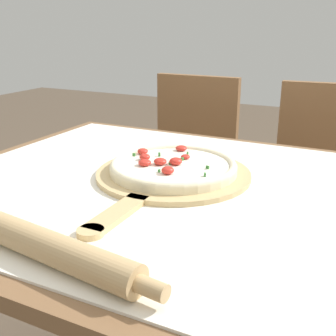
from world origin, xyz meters
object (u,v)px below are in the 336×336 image
Objects in this scene: pizza at (173,166)px; chair_left at (188,163)px; chair_right at (321,183)px; pizza_peel at (170,176)px; rolling_pin at (49,247)px.

chair_left reaches higher than pizza.
chair_right is at bearing 0.70° from chair_left.
pizza_peel is at bearing -87.26° from pizza.
pizza reaches higher than pizza_peel.
pizza is 0.84m from chair_right.
chair_right is (0.29, 1.19, -0.25)m from rolling_pin.
chair_left reaches higher than rolling_pin.
chair_right reaches higher than rolling_pin.
chair_left is (-0.28, 0.75, -0.25)m from pizza.
rolling_pin is at bearing -90.63° from pizza.
rolling_pin reaches higher than pizza.
rolling_pin is (-0.00, -0.44, 0.00)m from pizza.
pizza_peel is 0.85m from chair_left.
pizza_peel is 1.79× the size of pizza.
pizza is at bearing -114.71° from chair_right.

